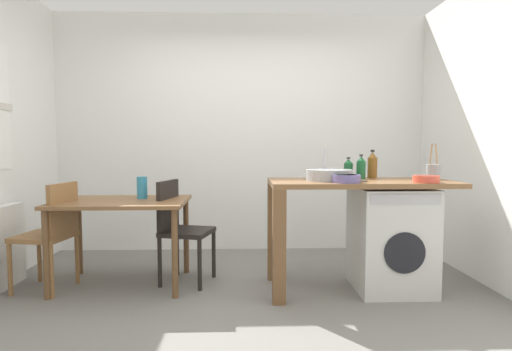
% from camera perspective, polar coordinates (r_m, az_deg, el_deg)
% --- Properties ---
extents(ground_plane, '(5.46, 5.46, 0.00)m').
position_cam_1_polar(ground_plane, '(3.29, -1.97, -17.36)').
color(ground_plane, slate).
extents(wall_back, '(4.60, 0.10, 2.70)m').
position_cam_1_polar(wall_back, '(4.81, -2.00, 5.82)').
color(wall_back, white).
rests_on(wall_back, ground_plane).
extents(dining_table, '(1.10, 0.76, 0.74)m').
position_cam_1_polar(dining_table, '(3.74, -18.07, -4.73)').
color(dining_table, brown).
rests_on(dining_table, ground_plane).
extents(chair_person_seat, '(0.46, 0.46, 0.90)m').
position_cam_1_polar(chair_person_seat, '(3.84, -26.41, -6.76)').
color(chair_person_seat, olive).
rests_on(chair_person_seat, ground_plane).
extents(chair_opposite, '(0.49, 0.49, 0.90)m').
position_cam_1_polar(chair_opposite, '(3.72, -10.60, -6.74)').
color(chair_opposite, black).
rests_on(chair_opposite, ground_plane).
extents(kitchen_counter, '(1.50, 0.68, 0.92)m').
position_cam_1_polar(kitchen_counter, '(3.48, 10.80, -3.28)').
color(kitchen_counter, brown).
rests_on(kitchen_counter, ground_plane).
extents(washing_machine, '(0.60, 0.61, 0.86)m').
position_cam_1_polar(washing_machine, '(3.66, 18.06, -8.29)').
color(washing_machine, silver).
rests_on(washing_machine, ground_plane).
extents(sink_basin, '(0.38, 0.38, 0.09)m').
position_cam_1_polar(sink_basin, '(3.45, 10.01, 0.07)').
color(sink_basin, '#9EA0A5').
rests_on(sink_basin, kitchen_counter).
extents(tap, '(0.02, 0.02, 0.28)m').
position_cam_1_polar(tap, '(3.62, 9.44, 1.77)').
color(tap, '#B2B2B7').
rests_on(tap, kitchen_counter).
extents(bottle_tall_green, '(0.08, 0.08, 0.19)m').
position_cam_1_polar(bottle_tall_green, '(3.69, 12.58, 0.90)').
color(bottle_tall_green, '#19592D').
rests_on(bottle_tall_green, kitchen_counter).
extents(bottle_squat_brown, '(0.08, 0.08, 0.21)m').
position_cam_1_polar(bottle_squat_brown, '(3.67, 14.26, 1.04)').
color(bottle_squat_brown, '#19592D').
rests_on(bottle_squat_brown, kitchen_counter).
extents(bottle_clear_small, '(0.08, 0.08, 0.25)m').
position_cam_1_polar(bottle_clear_small, '(3.80, 15.73, 1.37)').
color(bottle_clear_small, brown).
rests_on(bottle_clear_small, kitchen_counter).
extents(mixing_bowl, '(0.22, 0.22, 0.06)m').
position_cam_1_polar(mixing_bowl, '(3.27, 12.28, -0.35)').
color(mixing_bowl, slate).
rests_on(mixing_bowl, kitchen_counter).
extents(utensil_crock, '(0.11, 0.11, 0.30)m').
position_cam_1_polar(utensil_crock, '(3.78, 23.22, 0.52)').
color(utensil_crock, gray).
rests_on(utensil_crock, kitchen_counter).
extents(colander, '(0.20, 0.20, 0.06)m').
position_cam_1_polar(colander, '(3.46, 22.40, -0.39)').
color(colander, '#D84C38').
rests_on(colander, kitchen_counter).
extents(vase, '(0.09, 0.09, 0.19)m').
position_cam_1_polar(vase, '(3.77, -15.53, -1.63)').
color(vase, teal).
rests_on(vase, dining_table).
extents(scissors, '(0.15, 0.06, 0.01)m').
position_cam_1_polar(scissors, '(3.40, 13.85, -0.73)').
color(scissors, '#B2B2B7').
rests_on(scissors, kitchen_counter).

